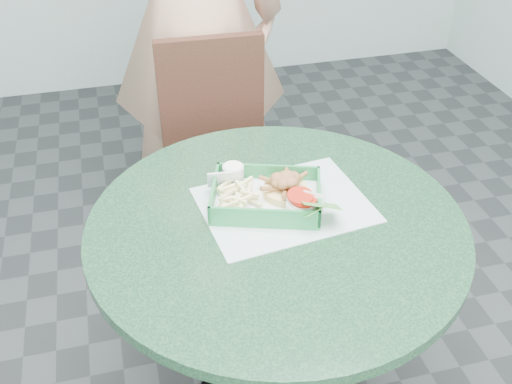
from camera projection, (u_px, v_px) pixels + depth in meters
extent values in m
cylinder|color=black|center=(274.00, 330.00, 1.68)|extent=(0.09, 0.09, 0.70)
cylinder|color=black|center=(277.00, 232.00, 1.47)|extent=(0.92, 0.92, 0.03)
cube|color=black|center=(224.00, 184.00, 2.13)|extent=(0.37, 0.37, 0.04)
cube|color=black|center=(212.00, 99.00, 2.12)|extent=(0.37, 0.04, 0.46)
cube|color=black|center=(191.00, 270.00, 2.11)|extent=(0.04, 0.04, 0.43)
cube|color=black|center=(278.00, 254.00, 2.18)|extent=(0.04, 0.04, 0.43)
cube|color=black|center=(178.00, 216.00, 2.36)|extent=(0.04, 0.04, 0.43)
cube|color=black|center=(256.00, 203.00, 2.43)|extent=(0.04, 0.04, 0.43)
cube|color=silver|center=(284.00, 211.00, 1.51)|extent=(0.44, 0.35, 0.00)
cube|color=#248142|center=(266.00, 209.00, 1.51)|extent=(0.27, 0.20, 0.01)
cube|color=white|center=(266.00, 207.00, 1.51)|extent=(0.25, 0.18, 0.00)
cube|color=#248142|center=(257.00, 179.00, 1.57)|extent=(0.27, 0.01, 0.05)
cube|color=#248142|center=(277.00, 223.00, 1.42)|extent=(0.27, 0.01, 0.05)
cube|color=#248142|center=(315.00, 192.00, 1.52)|extent=(0.01, 0.20, 0.05)
cube|color=#248142|center=(215.00, 208.00, 1.47)|extent=(0.01, 0.20, 0.05)
cylinder|color=#DCB769|center=(281.00, 194.00, 1.53)|extent=(0.11, 0.11, 0.02)
cylinder|color=silver|center=(225.00, 184.00, 1.53)|extent=(0.06, 0.06, 0.03)
cylinder|color=white|center=(224.00, 179.00, 1.52)|extent=(0.05, 0.05, 0.00)
cylinder|color=white|center=(305.00, 205.00, 1.49)|extent=(0.08, 0.08, 0.03)
torus|color=silver|center=(305.00, 200.00, 1.48)|extent=(0.07, 0.07, 0.01)
cylinder|color=red|center=(305.00, 197.00, 1.47)|extent=(0.07, 0.07, 0.01)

